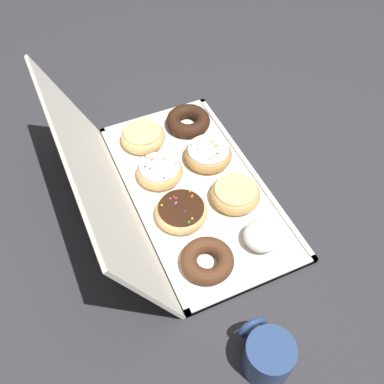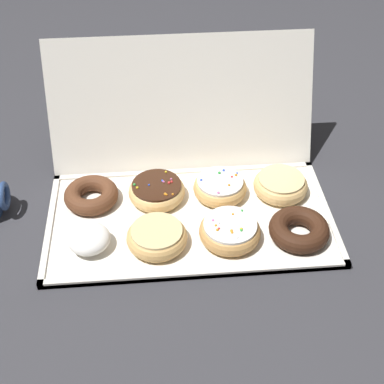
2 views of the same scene
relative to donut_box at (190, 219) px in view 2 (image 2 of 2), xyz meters
The scene contains 11 objects.
ground_plane 0.01m from the donut_box, ahead, with size 3.00×3.00×0.00m, color #333338.
donut_box is the anchor object (origin of this frame).
box_lid_open 0.26m from the donut_box, 90.00° to the left, with size 0.58×0.30×0.01m, color silver.
powdered_filled_donut_0 0.21m from the donut_box, 161.91° to the right, with size 0.08×0.08×0.05m.
glazed_ring_donut_1 0.10m from the donut_box, 135.41° to the right, with size 0.12×0.12×0.04m.
sprinkle_donut_2 0.10m from the donut_box, 42.13° to the right, with size 0.12×0.12×0.04m.
chocolate_cake_ring_donut_3 0.22m from the donut_box, 18.72° to the right, with size 0.12×0.12×0.04m.
chocolate_cake_ring_donut_4 0.21m from the donut_box, 161.45° to the left, with size 0.11×0.11×0.03m.
sprinkle_donut_5 0.10m from the donut_box, 133.72° to the left, with size 0.12×0.12×0.04m.
sprinkle_donut_6 0.10m from the donut_box, 44.17° to the left, with size 0.11×0.11×0.04m.
glazed_ring_donut_7 0.21m from the donut_box, 17.56° to the left, with size 0.12×0.12×0.04m.
Camera 2 is at (-0.06, -0.80, 0.78)m, focal length 50.93 mm.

